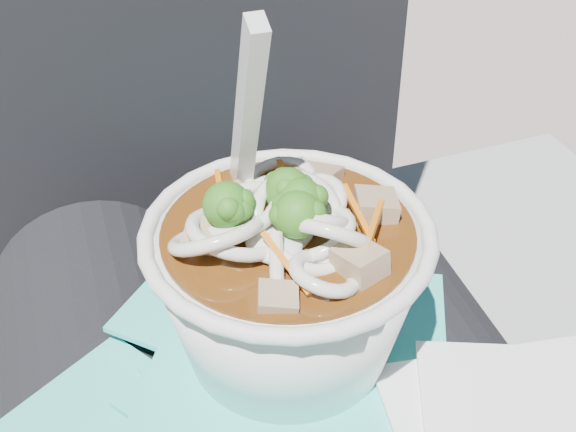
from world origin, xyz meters
name	(u,v)px	position (x,y,z in m)	size (l,w,h in m)	color
person_body	(251,349)	(0.00, 0.09, 0.57)	(0.34, 0.94, 1.02)	black
udon_bowl	(287,274)	(0.00, 0.02, 0.71)	(0.20, 0.20, 0.21)	white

